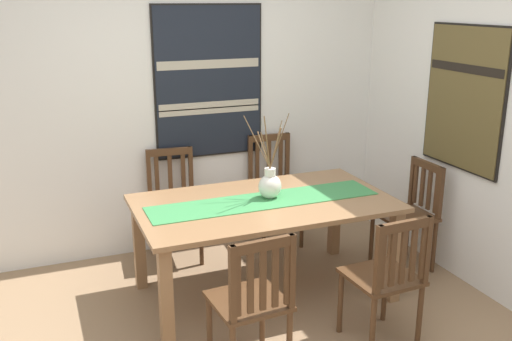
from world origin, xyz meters
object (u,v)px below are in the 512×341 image
Objects in this scene: chair_1 at (410,212)px; chair_4 at (253,300)px; chair_3 at (174,204)px; painting_on_back_wall at (209,82)px; dining_table at (264,213)px; chair_0 at (387,276)px; chair_2 at (274,189)px; painting_on_side_wall at (465,98)px; centerpiece_vase at (270,184)px.

chair_1 is 1.94m from chair_4.
chair_4 is (-1.73, -0.88, 0.01)m from chair_1.
painting_on_back_wall is (0.40, 0.21, 0.98)m from chair_3.
chair_3 is at bearing 153.00° from chair_1.
painting_on_back_wall reaches higher than chair_1.
dining_table is at bearing -62.71° from chair_3.
chair_0 is 0.93× the size of chair_2.
painting_on_side_wall is (2.01, -1.10, 0.95)m from chair_3.
chair_1 is 0.82× the size of painting_on_side_wall.
chair_0 reaches higher than dining_table.
chair_0 is at bearing -90.16° from chair_2.
painting_on_side_wall reaches higher than centerpiece_vase.
chair_0 reaches higher than chair_1.
centerpiece_vase is 1.10m from chair_4.
chair_4 reaches higher than chair_1.
chair_4 is at bearing -161.40° from painting_on_side_wall.
dining_table is at bearing 172.26° from painting_on_side_wall.
painting_on_side_wall is at bearing -39.20° from painting_on_back_wall.
chair_1 is 1.97m from chair_3.
chair_0 is at bearing -147.38° from painting_on_side_wall.
centerpiece_vase is 0.50× the size of painting_on_back_wall.
chair_1 is 0.69× the size of painting_on_back_wall.
chair_4 is 2.29m from painting_on_side_wall.
painting_on_side_wall is (1.09, 0.69, 0.95)m from chair_0.
chair_0 is at bearing -62.82° from chair_3.
chair_2 is at bearing 63.11° from chair_4.
centerpiece_vase is at bearing 32.27° from dining_table.
chair_4 is at bearing -153.15° from chair_1.
dining_table is 2.08× the size of chair_1.
chair_2 reaches higher than dining_table.
painting_on_back_wall is (-1.36, 1.10, 0.99)m from chair_1.
chair_3 reaches higher than chair_0.
painting_on_side_wall is (1.98, 0.67, 0.94)m from chair_4.
painting_on_side_wall is at bearing 18.60° from chair_4.
dining_table is 1.02m from chair_3.
chair_3 is 0.86× the size of painting_on_side_wall.
centerpiece_vase is at bearing 113.14° from chair_0.
chair_2 reaches higher than chair_3.
chair_4 is 0.71× the size of painting_on_back_wall.
chair_3 is at bearing -179.59° from chair_2.
chair_0 is 0.90m from chair_4.
chair_1 is at bearing -1.81° from centerpiece_vase.
chair_0 is at bearing -132.69° from chair_1.
painting_on_side_wall reaches higher than dining_table.
painting_on_back_wall is at bearing 140.89° from chair_1.
chair_0 is at bearing -1.77° from chair_4.
chair_2 reaches higher than chair_1.
chair_0 is (0.46, -0.90, -0.16)m from dining_table.
chair_4 is at bearing -116.89° from chair_2.
centerpiece_vase reaches higher than dining_table.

